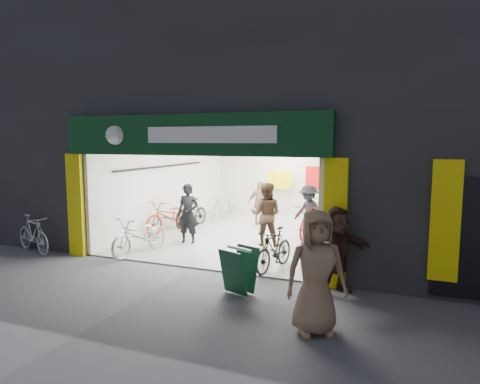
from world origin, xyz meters
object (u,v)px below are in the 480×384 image
Objects in this scene: parked_bike at (33,234)px; pedestrian_near at (316,272)px; sandwich_board at (239,269)px; bike_left_front at (140,235)px; bike_right_front at (274,250)px.

pedestrian_near is (7.83, -1.89, 0.46)m from parked_bike.
pedestrian_near is at bearing -13.34° from sandwich_board.
parked_bike is (-2.70, -0.90, -0.00)m from bike_left_front.
parked_bike is at bearing -152.68° from bike_left_front.
sandwich_board is at bearing 118.78° from pedestrian_near.
pedestrian_near is (1.53, -2.79, 0.48)m from bike_right_front.
parked_bike is 1.90× the size of sandwich_board.
bike_left_front is at bearing -168.86° from bike_right_front.
bike_left_front reaches higher than bike_right_front.
bike_right_front is 1.68m from sandwich_board.
bike_left_front reaches higher than sandwich_board.
pedestrian_near is at bearing -19.67° from bike_left_front.
bike_left_front is at bearing 123.60° from pedestrian_near.
parked_bike reaches higher than bike_right_front.
bike_right_front is 0.84× the size of pedestrian_near.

